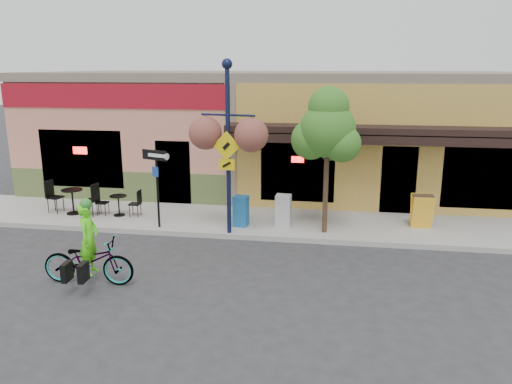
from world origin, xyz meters
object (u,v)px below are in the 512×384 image
at_px(building, 276,129).
at_px(newspaper_box_blue, 241,211).
at_px(bicycle, 88,261).
at_px(newspaper_box_grey, 283,210).
at_px(cyclist_rider, 90,250).
at_px(lamp_post, 228,149).
at_px(street_tree, 327,161).
at_px(one_way_sign, 158,189).

relative_size(building, newspaper_box_blue, 20.20).
relative_size(bicycle, newspaper_box_grey, 2.20).
relative_size(newspaper_box_blue, newspaper_box_grey, 0.97).
distance_m(bicycle, newspaper_box_grey, 5.83).
height_order(cyclist_rider, newspaper_box_blue, cyclist_rider).
distance_m(cyclist_rider, lamp_post, 4.58).
height_order(building, bicycle, building).
distance_m(bicycle, street_tree, 6.67).
relative_size(building, street_tree, 4.42).
height_order(bicycle, lamp_post, lamp_post).
relative_size(cyclist_rider, lamp_post, 0.34).
relative_size(one_way_sign, street_tree, 0.55).
bearing_deg(street_tree, building, 108.67).
height_order(building, newspaper_box_grey, building).
distance_m(one_way_sign, newspaper_box_grey, 3.69).
bearing_deg(cyclist_rider, bicycle, 87.17).
bearing_deg(newspaper_box_blue, newspaper_box_grey, 17.42).
bearing_deg(cyclist_rider, building, -18.43).
xyz_separation_m(bicycle, newspaper_box_blue, (2.66, 4.16, 0.06)).
relative_size(cyclist_rider, one_way_sign, 0.71).
xyz_separation_m(lamp_post, street_tree, (2.65, 0.46, -0.33)).
xyz_separation_m(one_way_sign, newspaper_box_grey, (3.56, 0.69, -0.67)).
xyz_separation_m(newspaper_box_grey, street_tree, (1.21, -0.39, 1.59)).
bearing_deg(one_way_sign, lamp_post, 16.25).
bearing_deg(one_way_sign, cyclist_rider, -73.58).
distance_m(lamp_post, one_way_sign, 2.47).
relative_size(bicycle, newspaper_box_blue, 2.28).
xyz_separation_m(building, lamp_post, (-0.49, -6.85, 0.29)).
xyz_separation_m(building, newspaper_box_blue, (-0.28, -6.19, -1.65)).
height_order(bicycle, one_way_sign, one_way_sign).
bearing_deg(one_way_sign, bicycle, -74.35).
height_order(building, newspaper_box_blue, building).
xyz_separation_m(cyclist_rider, one_way_sign, (0.27, 3.66, 0.49)).
bearing_deg(street_tree, newspaper_box_blue, 175.38).
relative_size(cyclist_rider, street_tree, 0.39).
height_order(bicycle, street_tree, street_tree).
height_order(cyclist_rider, lamp_post, lamp_post).
bearing_deg(bicycle, one_way_sign, -7.80).
distance_m(newspaper_box_grey, street_tree, 2.04).
bearing_deg(street_tree, lamp_post, -170.08).
height_order(bicycle, cyclist_rider, cyclist_rider).
bearing_deg(lamp_post, newspaper_box_blue, 80.68).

